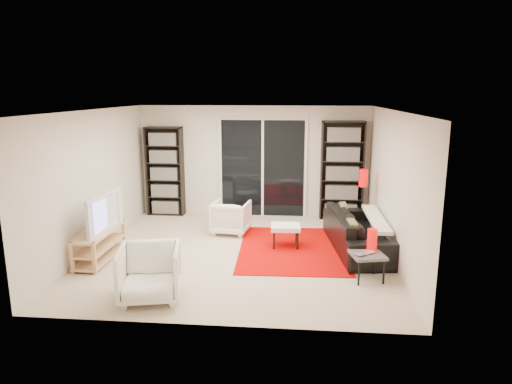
% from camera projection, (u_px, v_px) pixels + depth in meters
% --- Properties ---
extents(floor, '(5.00, 5.00, 0.00)m').
position_uv_depth(floor, '(240.00, 252.00, 7.80)').
color(floor, beige).
rests_on(floor, ground).
extents(wall_back, '(5.00, 0.02, 2.40)m').
position_uv_depth(wall_back, '(254.00, 161.00, 9.98)').
color(wall_back, beige).
rests_on(wall_back, ground).
extents(wall_front, '(5.00, 0.02, 2.40)m').
position_uv_depth(wall_front, '(211.00, 228.00, 5.11)').
color(wall_front, beige).
rests_on(wall_front, ground).
extents(wall_left, '(0.02, 5.00, 2.40)m').
position_uv_depth(wall_left, '(94.00, 181.00, 7.77)').
color(wall_left, beige).
rests_on(wall_left, ground).
extents(wall_right, '(0.02, 5.00, 2.40)m').
position_uv_depth(wall_right, '(394.00, 187.00, 7.32)').
color(wall_right, beige).
rests_on(wall_right, ground).
extents(ceiling, '(5.00, 5.00, 0.02)m').
position_uv_depth(ceiling, '(239.00, 110.00, 7.29)').
color(ceiling, white).
rests_on(ceiling, wall_back).
extents(sliding_door, '(1.92, 0.08, 2.16)m').
position_uv_depth(sliding_door, '(263.00, 168.00, 9.95)').
color(sliding_door, white).
rests_on(sliding_door, ground).
extents(bookshelf_left, '(0.80, 0.30, 1.95)m').
position_uv_depth(bookshelf_left, '(165.00, 171.00, 10.03)').
color(bookshelf_left, black).
rests_on(bookshelf_left, ground).
extents(bookshelf_right, '(0.90, 0.30, 2.10)m').
position_uv_depth(bookshelf_right, '(342.00, 171.00, 9.68)').
color(bookshelf_right, black).
rests_on(bookshelf_right, ground).
extents(tv_stand, '(0.41, 1.27, 0.50)m').
position_uv_depth(tv_stand, '(100.00, 244.00, 7.41)').
color(tv_stand, '#D6B180').
rests_on(tv_stand, floor).
extents(tv, '(0.24, 1.06, 0.61)m').
position_uv_depth(tv, '(99.00, 212.00, 7.29)').
color(tv, black).
rests_on(tv, tv_stand).
extents(rug, '(1.91, 2.53, 0.01)m').
position_uv_depth(rug, '(292.00, 249.00, 7.97)').
color(rug, '#BC0200').
rests_on(rug, floor).
extents(sofa, '(1.13, 2.33, 0.65)m').
position_uv_depth(sofa, '(359.00, 231.00, 7.91)').
color(sofa, black).
rests_on(sofa, floor).
extents(armchair_back, '(0.76, 0.77, 0.63)m').
position_uv_depth(armchair_back, '(231.00, 217.00, 8.82)').
color(armchair_back, white).
rests_on(armchair_back, floor).
extents(armchair_front, '(0.92, 0.94, 0.73)m').
position_uv_depth(armchair_front, '(150.00, 273.00, 5.99)').
color(armchair_front, white).
rests_on(armchair_front, floor).
extents(ottoman, '(0.53, 0.44, 0.40)m').
position_uv_depth(ottoman, '(286.00, 228.00, 8.02)').
color(ottoman, white).
rests_on(ottoman, floor).
extents(side_table, '(0.55, 0.55, 0.40)m').
position_uv_depth(side_table, '(367.00, 257.00, 6.61)').
color(side_table, '#4D4D53').
rests_on(side_table, floor).
extents(laptop, '(0.40, 0.38, 0.03)m').
position_uv_depth(laptop, '(367.00, 254.00, 6.54)').
color(laptop, silver).
rests_on(laptop, side_table).
extents(table_lamp, '(0.15, 0.15, 0.33)m').
position_uv_depth(table_lamp, '(372.00, 240.00, 6.70)').
color(table_lamp, '#C00606').
rests_on(table_lamp, side_table).
extents(floor_lamp, '(0.19, 0.19, 1.24)m').
position_uv_depth(floor_lamp, '(363.00, 185.00, 8.76)').
color(floor_lamp, black).
rests_on(floor_lamp, floor).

